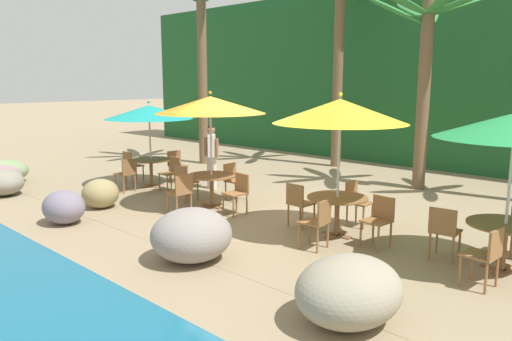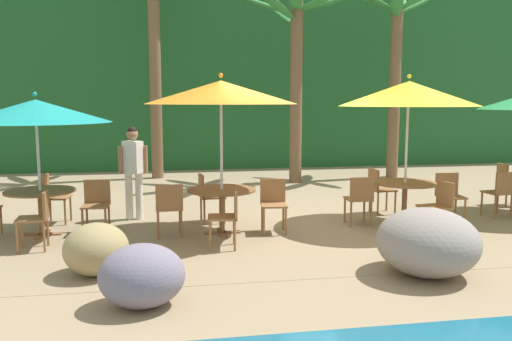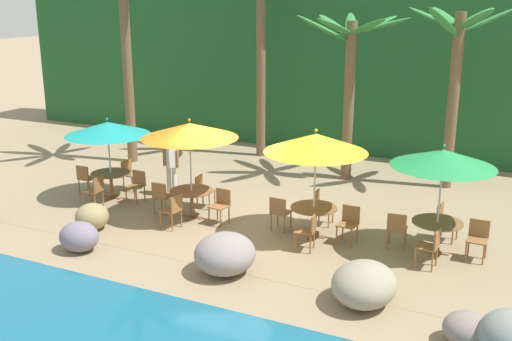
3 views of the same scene
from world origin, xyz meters
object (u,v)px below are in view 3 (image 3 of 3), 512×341
chair_teal_inland (130,173)px  umbrella_yellow (316,143)px  dining_table_green (437,227)px  chair_teal_right (95,189)px  chair_orange_seaward (221,204)px  palm_tree_nearest (125,31)px  chair_yellow_right (309,229)px  chair_yellow_seaward (349,222)px  dining_table_yellow (314,212)px  chair_green_left (397,228)px  umbrella_orange (190,131)px  chair_green_seaward (478,237)px  chair_green_inland (444,219)px  waiter_in_white (171,162)px  chair_yellow_inland (321,205)px  palm_tree_third (351,64)px  chair_green_right (431,245)px  chair_orange_right (173,209)px  palm_tree_second (261,28)px  dining_table_teal (111,177)px  chair_orange_left (161,195)px  palm_tree_fourth (456,67)px  chair_teal_seaward (137,184)px  chair_orange_inland (203,189)px  umbrella_green (443,158)px  chair_yellow_left (279,211)px  umbrella_teal (107,129)px  dining_table_orange (192,195)px

chair_teal_inland → umbrella_yellow: (6.14, -1.06, 1.77)m
dining_table_green → chair_teal_right: bearing=-174.0°
chair_orange_seaward → umbrella_yellow: umbrella_yellow is taller
umbrella_yellow → palm_tree_nearest: bearing=155.3°
chair_yellow_right → chair_yellow_seaward: bearing=52.1°
dining_table_yellow → chair_green_left: (1.94, 0.10, -0.10)m
umbrella_orange → chair_green_seaward: size_ratio=2.98×
chair_green_inland → waiter_in_white: waiter_in_white is taller
chair_yellow_inland → chair_green_inland: 2.94m
chair_green_seaward → palm_tree_third: size_ratio=0.17×
chair_green_inland → chair_green_right: 1.71m
umbrella_yellow → palm_tree_nearest: 9.10m
chair_orange_seaward → chair_green_left: bearing=3.5°
chair_yellow_inland → chair_green_right: (2.94, -1.42, 0.00)m
chair_orange_right → palm_tree_second: size_ratio=0.13×
dining_table_teal → chair_yellow_inland: 6.03m
chair_teal_inland → chair_green_seaward: same height
chair_orange_left → chair_yellow_right: same height
umbrella_yellow → dining_table_yellow: bearing=-90.0°
chair_yellow_right → palm_tree_fourth: size_ratio=0.17×
dining_table_yellow → palm_tree_third: size_ratio=0.22×
chair_green_left → palm_tree_fourth: palm_tree_fourth is taller
chair_teal_seaward → palm_tree_fourth: (7.46, 5.12, 3.03)m
chair_orange_inland → palm_tree_second: size_ratio=0.13×
chair_yellow_inland → dining_table_green: (2.91, -0.56, 0.10)m
chair_green_right → umbrella_green: bearing=92.5°
palm_tree_fourth → chair_yellow_left: bearing=-119.2°
chair_green_left → palm_tree_fourth: bearing=87.3°
chair_teal_inland → umbrella_orange: (2.89, -1.23, 1.78)m
umbrella_teal → chair_orange_left: umbrella_teal is taller
umbrella_teal → chair_green_inland: size_ratio=2.67×
umbrella_orange → dining_table_yellow: size_ratio=2.36×
dining_table_teal → umbrella_yellow: 6.36m
umbrella_yellow → chair_yellow_right: umbrella_yellow is taller
umbrella_green → chair_green_right: umbrella_green is taller
chair_yellow_seaward → umbrella_green: size_ratio=0.35×
chair_orange_inland → palm_tree_third: (2.66, 4.23, 3.03)m
chair_orange_left → umbrella_green: 7.09m
waiter_in_white → chair_green_seaward: bearing=-5.4°
chair_yellow_left → chair_green_inland: (3.65, 1.19, 0.00)m
chair_orange_right → chair_green_right: size_ratio=1.00×
umbrella_teal → dining_table_orange: umbrella_teal is taller
umbrella_teal → chair_orange_inland: (2.71, 0.46, -1.49)m
dining_table_green → chair_green_left: size_ratio=1.26×
dining_table_orange → chair_green_seaward: bearing=4.2°
umbrella_orange → umbrella_green: size_ratio=1.05×
umbrella_orange → chair_green_inland: size_ratio=2.98×
palm_tree_second → chair_yellow_left: bearing=-61.0°
chair_yellow_right → chair_green_right: size_ratio=1.00×
chair_orange_inland → palm_tree_nearest: palm_tree_nearest is taller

